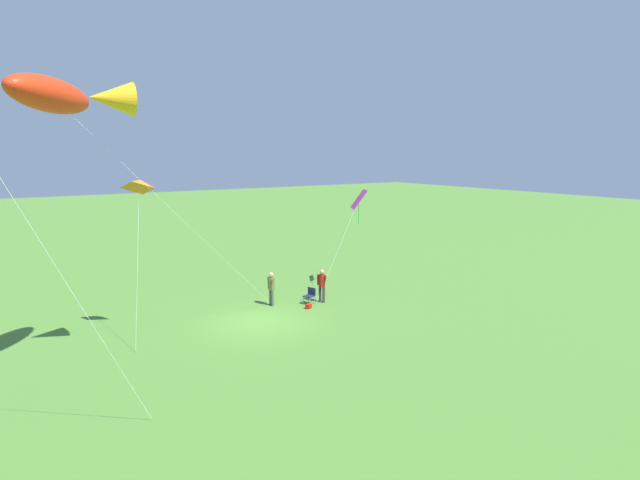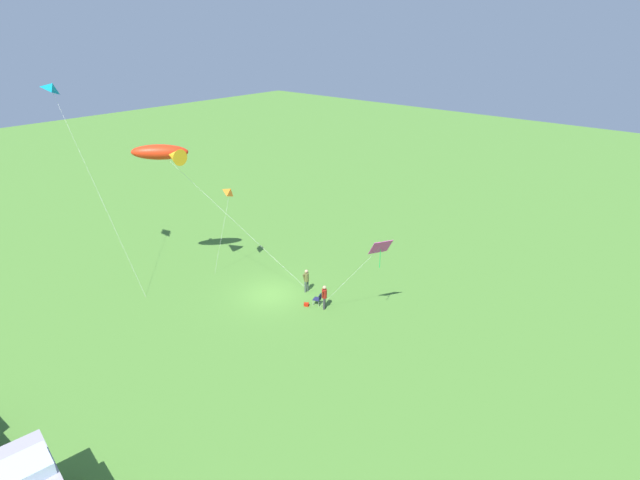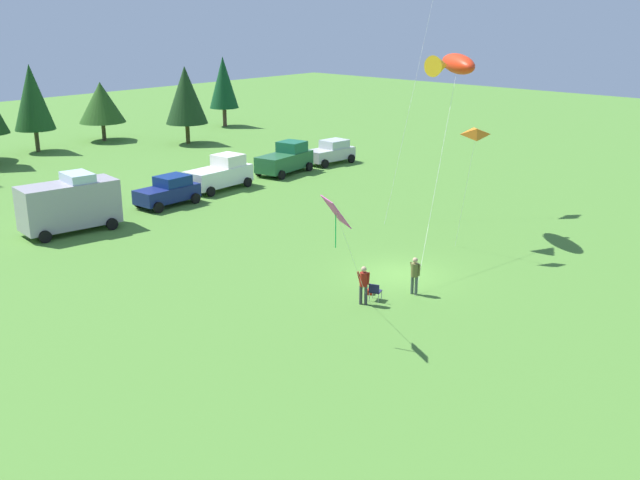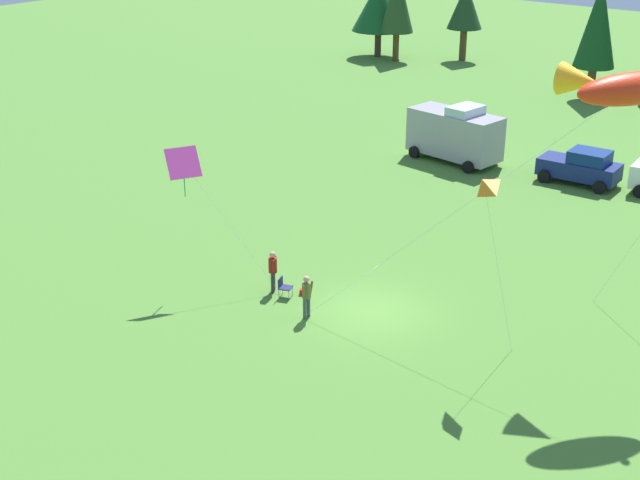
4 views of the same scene
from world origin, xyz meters
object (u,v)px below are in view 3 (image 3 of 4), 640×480
object	(u,v)px
backpack_on_grass	(370,292)
kite_large_fish	(454,64)
truck_green_flatbed	(286,159)
truck_white_pickup	(220,174)
van_motorhome_grey	(70,204)
person_kite_flyer	(415,273)
car_silver_compact	(331,152)
kite_delta_orange	(477,133)
kite_diamond_rainbow	(336,213)
folding_chair	(375,291)
car_navy_hatch	(168,191)
person_spectator	(364,282)

from	to	relation	value
backpack_on_grass	kite_large_fish	world-z (taller)	kite_large_fish
truck_green_flatbed	kite_large_fish	world-z (taller)	kite_large_fish
truck_green_flatbed	truck_white_pickup	bearing A→B (deg)	173.76
van_motorhome_grey	kite_large_fish	world-z (taller)	kite_large_fish
person_kite_flyer	van_motorhome_grey	world-z (taller)	van_motorhome_grey
car_silver_compact	kite_delta_orange	xyz separation A→B (m)	(-12.87, -21.05, 5.45)
truck_green_flatbed	kite_diamond_rainbow	world-z (taller)	kite_diamond_rainbow
backpack_on_grass	folding_chair	bearing A→B (deg)	-127.16
car_silver_compact	kite_diamond_rainbow	xyz separation A→B (m)	(-25.02, -22.50, 4.07)
folding_chair	truck_green_flatbed	world-z (taller)	truck_green_flatbed
folding_chair	car_navy_hatch	distance (m)	20.50
van_motorhome_grey	person_spectator	bearing A→B (deg)	-73.88
person_kite_flyer	kite_diamond_rainbow	distance (m)	7.05
car_navy_hatch	kite_delta_orange	distance (m)	21.03
folding_chair	person_spectator	bearing A→B (deg)	149.23
truck_green_flatbed	kite_delta_orange	xyz separation A→B (m)	(-7.74, -21.14, 5.30)
backpack_on_grass	kite_large_fish	bearing A→B (deg)	15.59
truck_green_flatbed	kite_large_fish	distance (m)	20.24
kite_large_fish	kite_diamond_rainbow	world-z (taller)	kite_large_fish
person_spectator	truck_green_flatbed	size ratio (longest dim) A/B	0.33
person_spectator	kite_diamond_rainbow	bearing A→B (deg)	171.63
van_motorhome_grey	car_silver_compact	bearing A→B (deg)	12.28
kite_delta_orange	folding_chair	bearing A→B (deg)	-178.19
person_kite_flyer	kite_large_fish	world-z (taller)	kite_large_fish
truck_white_pickup	truck_green_flatbed	world-z (taller)	same
folding_chair	kite_delta_orange	world-z (taller)	kite_delta_orange
backpack_on_grass	car_silver_compact	bearing A→B (deg)	45.14
backpack_on_grass	truck_white_pickup	bearing A→B (deg)	67.16
person_spectator	kite_delta_orange	size ratio (longest dim) A/B	0.26
car_navy_hatch	kite_large_fish	size ratio (longest dim) A/B	0.37
folding_chair	kite_delta_orange	distance (m)	10.09
truck_white_pickup	kite_diamond_rainbow	size ratio (longest dim) A/B	0.91
person_kite_flyer	kite_delta_orange	distance (m)	8.40
car_silver_compact	kite_large_fish	bearing A→B (deg)	-115.57
person_spectator	backpack_on_grass	size ratio (longest dim) A/B	5.44
car_silver_compact	kite_large_fish	world-z (taller)	kite_large_fish
folding_chair	kite_large_fish	world-z (taller)	kite_large_fish
person_spectator	folding_chair	bearing A→B (deg)	-41.04
backpack_on_grass	car_navy_hatch	distance (m)	19.77
car_navy_hatch	kite_diamond_rainbow	size ratio (longest dim) A/B	0.76
folding_chair	van_motorhome_grey	bearing A→B (deg)	80.38
kite_delta_orange	person_spectator	bearing A→B (deg)	-179.14
truck_green_flatbed	person_spectator	bearing A→B (deg)	-136.47
car_silver_compact	person_kite_flyer	bearing A→B (deg)	-127.04
person_spectator	car_silver_compact	xyz separation A→B (m)	(21.69, 21.18, -0.07)
backpack_on_grass	car_silver_compact	xyz separation A→B (m)	(20.55, 20.65, 0.84)
kite_large_fish	kite_diamond_rainbow	xyz separation A→B (m)	(-14.98, -4.78, -4.36)
car_silver_compact	van_motorhome_grey	bearing A→B (deg)	-171.66
car_navy_hatch	truck_white_pickup	distance (m)	5.31
backpack_on_grass	car_navy_hatch	world-z (taller)	car_navy_hatch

